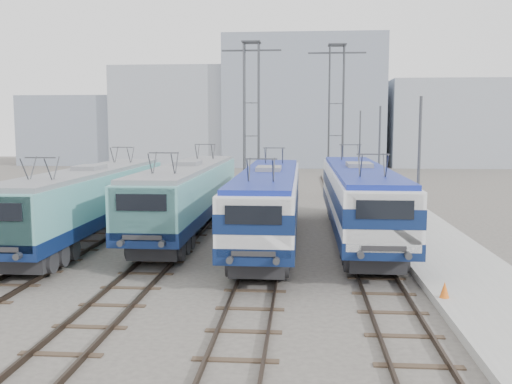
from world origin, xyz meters
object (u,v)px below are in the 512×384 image
object	(u,v)px
catenary_tower_west	(251,114)
mast_mid	(379,163)
locomotive_far_right	(359,195)
locomotive_center_right	(269,199)
mast_front	(418,183)
locomotive_far_left	(89,198)
catenary_tower_east	(336,115)
safety_cone	(445,290)
locomotive_center_left	(188,192)
mast_rear	(360,153)

from	to	relation	value
catenary_tower_west	mast_mid	distance (m)	12.16
locomotive_far_right	mast_mid	world-z (taller)	mast_mid
locomotive_center_right	mast_mid	bearing A→B (deg)	51.43
locomotive_far_right	mast_front	world-z (taller)	mast_front
locomotive_far_left	locomotive_far_right	distance (m)	13.57
locomotive_far_left	catenary_tower_east	distance (m)	22.83
locomotive_far_right	catenary_tower_east	size ratio (longest dim) A/B	1.53
catenary_tower_east	safety_cone	distance (m)	27.95
locomotive_far_left	locomotive_center_right	xyz separation A→B (m)	(9.00, 0.10, 0.05)
locomotive_center_left	locomotive_center_right	size ratio (longest dim) A/B	1.02
mast_front	mast_mid	world-z (taller)	same
catenary_tower_east	locomotive_center_right	bearing A→B (deg)	-103.31
catenary_tower_west	mast_rear	distance (m)	9.99
locomotive_center_right	catenary_tower_west	world-z (taller)	catenary_tower_west
catenary_tower_east	mast_front	distance (m)	22.32
catenary_tower_west	mast_mid	xyz separation A→B (m)	(8.60, -8.00, -3.14)
locomotive_far_right	catenary_tower_west	distance (m)	16.73
mast_mid	locomotive_center_right	bearing A→B (deg)	-128.57
locomotive_center_right	locomotive_far_right	bearing A→B (deg)	15.83
locomotive_center_left	safety_cone	size ratio (longest dim) A/B	34.21
mast_rear	locomotive_center_left	bearing A→B (deg)	-121.79
safety_cone	catenary_tower_east	bearing A→B (deg)	94.20
locomotive_center_left	catenary_tower_west	world-z (taller)	catenary_tower_west
locomotive_far_left	locomotive_far_right	xyz separation A→B (m)	(13.50, 1.37, 0.12)
locomotive_center_right	mast_front	distance (m)	7.62
mast_mid	mast_rear	xyz separation A→B (m)	(0.00, 12.00, 0.00)
catenary_tower_east	mast_mid	size ratio (longest dim) A/B	1.71
locomotive_center_right	safety_cone	xyz separation A→B (m)	(6.25, -9.24, -1.70)
mast_front	locomotive_far_right	bearing A→B (deg)	109.20
locomotive_far_right	locomotive_center_right	bearing A→B (deg)	-164.17
catenary_tower_west	mast_front	world-z (taller)	catenary_tower_west
catenary_tower_west	catenary_tower_east	bearing A→B (deg)	17.10
locomotive_far_left	catenary_tower_east	world-z (taller)	catenary_tower_east
locomotive_far_right	catenary_tower_east	distance (m)	17.23
mast_mid	mast_rear	world-z (taller)	same
locomotive_center_left	mast_rear	xyz separation A→B (m)	(10.85, 17.51, 1.24)
locomotive_far_right	mast_rear	xyz separation A→B (m)	(1.85, 18.69, 1.16)
locomotive_center_right	mast_rear	distance (m)	20.99
mast_mid	locomotive_center_left	bearing A→B (deg)	-153.09
mast_front	mast_mid	bearing A→B (deg)	90.00
locomotive_center_left	locomotive_center_right	distance (m)	5.13
locomotive_center_left	catenary_tower_west	distance (m)	14.38
locomotive_center_left	mast_mid	size ratio (longest dim) A/B	2.60
locomotive_center_left	locomotive_far_right	size ratio (longest dim) A/B	0.99
locomotive_far_right	safety_cone	distance (m)	10.81
mast_rear	locomotive_far_left	bearing A→B (deg)	-127.42
mast_rear	safety_cone	distance (m)	29.35
mast_front	safety_cone	bearing A→B (deg)	-91.10
locomotive_far_right	mast_rear	distance (m)	18.81
locomotive_far_right	catenary_tower_east	xyz separation A→B (m)	(-0.25, 16.69, 4.30)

